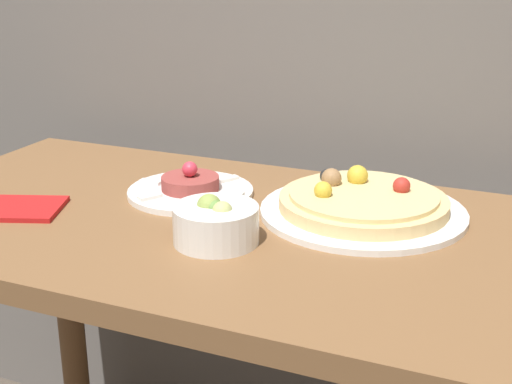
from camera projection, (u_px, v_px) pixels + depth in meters
The scene contains 5 objects.
dining_table at pixel (260, 301), 1.13m from camera, with size 1.27×0.60×0.77m.
pizza_plate at pixel (362, 204), 1.13m from camera, with size 0.33×0.33×0.07m.
tartare_plate at pixel (190, 188), 1.22m from camera, with size 0.22×0.22×0.06m.
small_bowl at pixel (216, 223), 1.02m from camera, with size 0.12×0.12×0.07m.
napkin at pixel (6, 208), 1.15m from camera, with size 0.20×0.16×0.01m.
Camera 1 is at (0.39, -0.63, 1.18)m, focal length 50.00 mm.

